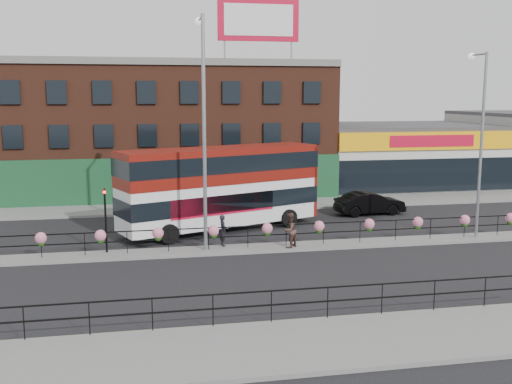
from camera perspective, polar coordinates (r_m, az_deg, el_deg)
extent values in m
plane|color=black|center=(30.78, 1.07, -5.48)|extent=(120.00, 120.00, 0.00)
cube|color=slate|center=(19.79, 8.53, -13.90)|extent=(60.00, 4.00, 0.15)
cube|color=slate|center=(42.30, -2.32, -1.32)|extent=(60.00, 4.00, 0.15)
cube|color=slate|center=(30.76, 1.07, -5.34)|extent=(60.00, 1.60, 0.15)
cube|color=gold|center=(21.83, 6.48, -11.79)|extent=(60.00, 0.10, 0.01)
cube|color=gold|center=(21.67, 6.62, -11.95)|extent=(60.00, 0.10, 0.01)
cube|color=brown|center=(49.25, -8.40, 5.85)|extent=(25.00, 12.00, 10.00)
cube|color=#3F3F42|center=(49.23, -8.54, 11.84)|extent=(25.00, 12.00, 0.30)
cube|color=#174A29|center=(43.53, -7.93, 1.06)|extent=(25.00, 0.25, 3.40)
cube|color=silver|center=(54.17, 13.34, 3.35)|extent=(15.00, 12.00, 5.00)
cube|color=#3F3F42|center=(53.97, 13.45, 6.14)|extent=(15.00, 12.00, 0.30)
cube|color=#FFAF0B|center=(48.56, 16.36, 4.70)|extent=(15.00, 0.25, 1.40)
cube|color=red|center=(48.45, 16.43, 4.69)|extent=(7.00, 0.10, 0.90)
cube|color=black|center=(48.83, 16.22, 1.54)|extent=(15.00, 0.25, 2.60)
cube|color=red|center=(45.29, 0.23, 16.05)|extent=(6.00, 0.25, 3.00)
cube|color=white|center=(45.16, 0.27, 16.07)|extent=(5.10, 0.04, 2.25)
cylinder|color=gray|center=(44.67, -3.00, 13.30)|extent=(0.12, 0.12, 1.40)
cylinder|color=gray|center=(45.63, 3.39, 13.21)|extent=(0.12, 0.12, 1.40)
cube|color=black|center=(30.49, 1.07, -3.21)|extent=(30.00, 0.05, 0.05)
cube|color=black|center=(30.60, 1.07, -4.11)|extent=(30.00, 0.05, 0.05)
cylinder|color=black|center=(30.36, -19.77, -4.88)|extent=(0.04, 0.04, 1.10)
cylinder|color=black|center=(30.11, -16.00, -4.81)|extent=(0.04, 0.04, 1.10)
cylinder|color=black|center=(29.99, -12.18, -4.71)|extent=(0.04, 0.04, 1.10)
cylinder|color=black|center=(30.00, -8.34, -4.59)|extent=(0.04, 0.04, 1.10)
cylinder|color=black|center=(30.15, -4.53, -4.45)|extent=(0.04, 0.04, 1.10)
cylinder|color=black|center=(30.43, -0.78, -4.30)|extent=(0.04, 0.04, 1.10)
cylinder|color=black|center=(30.83, 2.89, -4.13)|extent=(0.04, 0.04, 1.10)
cylinder|color=black|center=(31.36, 6.45, -3.94)|extent=(0.04, 0.04, 1.10)
cylinder|color=black|center=(32.00, 9.88, -3.76)|extent=(0.04, 0.04, 1.10)
cylinder|color=black|center=(32.76, 13.16, -3.56)|extent=(0.04, 0.04, 1.10)
cylinder|color=black|center=(33.61, 16.28, -3.37)|extent=(0.04, 0.04, 1.10)
cylinder|color=black|center=(34.57, 19.23, -3.17)|extent=(0.04, 0.04, 1.10)
cylinder|color=black|center=(35.60, 22.02, -2.98)|extent=(0.04, 0.04, 1.10)
sphere|color=pink|center=(30.26, -19.81, -4.15)|extent=(0.56, 0.56, 0.56)
sphere|color=#204A14|center=(30.32, -19.79, -4.57)|extent=(0.36, 0.36, 0.36)
sphere|color=pink|center=(29.95, -14.60, -4.03)|extent=(0.56, 0.56, 0.56)
sphere|color=#204A14|center=(30.01, -14.58, -4.46)|extent=(0.36, 0.36, 0.36)
sphere|color=pink|center=(29.89, -9.32, -3.88)|extent=(0.56, 0.56, 0.56)
sphere|color=#204A14|center=(29.94, -9.31, -4.31)|extent=(0.36, 0.36, 0.36)
sphere|color=pink|center=(30.08, -4.07, -3.69)|extent=(0.56, 0.56, 0.56)
sphere|color=#204A14|center=(30.14, -4.06, -4.12)|extent=(0.36, 0.36, 0.36)
sphere|color=pink|center=(30.52, 1.07, -3.48)|extent=(0.56, 0.56, 0.56)
sphere|color=#204A14|center=(30.57, 1.07, -3.90)|extent=(0.36, 0.36, 0.36)
sphere|color=pink|center=(31.20, 6.03, -3.25)|extent=(0.56, 0.56, 0.56)
sphere|color=#204A14|center=(31.25, 6.02, -3.66)|extent=(0.36, 0.36, 0.36)
sphere|color=pink|center=(32.10, 10.73, -3.01)|extent=(0.56, 0.56, 0.56)
sphere|color=#204A14|center=(32.15, 10.72, -3.41)|extent=(0.36, 0.36, 0.36)
sphere|color=pink|center=(33.20, 15.16, -2.77)|extent=(0.56, 0.56, 0.56)
sphere|color=#204A14|center=(33.25, 15.14, -3.16)|extent=(0.36, 0.36, 0.36)
sphere|color=pink|center=(34.49, 19.27, -2.52)|extent=(0.56, 0.56, 0.56)
sphere|color=#204A14|center=(34.53, 19.25, -2.90)|extent=(0.36, 0.36, 0.36)
sphere|color=pink|center=(35.94, 23.07, -2.29)|extent=(0.56, 0.56, 0.56)
sphere|color=#204A14|center=(35.98, 23.04, -2.65)|extent=(0.36, 0.36, 0.36)
cube|color=black|center=(20.56, 1.48, -9.40)|extent=(20.00, 0.05, 0.05)
cube|color=black|center=(20.72, 1.47, -10.69)|extent=(20.00, 0.05, 0.05)
cylinder|color=black|center=(20.66, -21.24, -11.57)|extent=(0.04, 0.04, 1.10)
cylinder|color=black|center=(20.38, -15.59, -11.55)|extent=(0.04, 0.04, 1.10)
cylinder|color=black|center=(20.31, -9.85, -11.42)|extent=(0.04, 0.04, 1.10)
cylinder|color=black|center=(20.43, -4.12, -11.18)|extent=(0.04, 0.04, 1.10)
cylinder|color=black|center=(20.74, 1.47, -10.84)|extent=(0.04, 0.04, 1.10)
cylinder|color=black|center=(21.23, 6.84, -10.41)|extent=(0.04, 0.04, 1.10)
cylinder|color=black|center=(21.90, 11.91, -9.93)|extent=(0.04, 0.04, 1.10)
cylinder|color=black|center=(22.73, 16.62, -9.41)|extent=(0.04, 0.04, 1.10)
cylinder|color=black|center=(23.70, 20.97, -8.87)|extent=(0.04, 0.04, 1.10)
cube|color=white|center=(34.58, -3.39, 0.52)|extent=(12.04, 6.84, 4.32)
cube|color=maroon|center=(34.41, -3.41, 2.56)|extent=(12.11, 6.92, 1.94)
cube|color=black|center=(34.70, -3.38, -0.71)|extent=(12.14, 6.94, 0.97)
cube|color=black|center=(34.40, -3.42, 2.83)|extent=(12.17, 6.97, 0.97)
cube|color=maroon|center=(34.32, -3.43, 4.14)|extent=(12.04, 6.84, 0.13)
cube|color=maroon|center=(37.75, 4.45, 1.24)|extent=(1.19, 2.64, 4.32)
cube|color=red|center=(33.28, -3.05, -1.23)|extent=(6.04, 2.40, 1.08)
cylinder|color=black|center=(32.08, -8.28, -3.98)|extent=(1.12, 0.69, 1.08)
cylinder|color=black|center=(34.51, -10.11, -3.09)|extent=(1.12, 0.69, 1.08)
cylinder|color=black|center=(35.86, 3.13, -2.49)|extent=(1.12, 0.69, 1.08)
cylinder|color=black|center=(38.04, 0.78, -1.80)|extent=(1.12, 0.69, 1.08)
imported|color=black|center=(40.20, 10.78, -1.05)|extent=(2.36, 4.85, 1.51)
imported|color=black|center=(30.71, -3.17, -3.68)|extent=(0.68, 0.53, 1.62)
imported|color=#48302A|center=(30.42, 3.22, -3.66)|extent=(1.53, 1.53, 1.78)
cylinder|color=gray|center=(29.27, -4.95, 5.40)|extent=(0.18, 0.18, 11.46)
cylinder|color=gray|center=(30.29, -5.28, 16.16)|extent=(0.11, 1.72, 0.11)
sphere|color=silver|center=(31.13, -5.45, 15.87)|extent=(0.41, 0.41, 0.41)
cylinder|color=gray|center=(34.11, 20.66, 4.06)|extent=(0.16, 0.16, 9.89)
cylinder|color=gray|center=(34.70, 20.47, 12.17)|extent=(0.10, 1.48, 0.10)
sphere|color=silver|center=(35.33, 19.83, 12.07)|extent=(0.36, 0.36, 0.36)
cylinder|color=black|center=(30.19, -14.13, -2.64)|extent=(0.10, 0.10, 3.20)
imported|color=black|center=(29.91, -14.25, 0.36)|extent=(0.15, 0.18, 0.90)
sphere|color=#FF190C|center=(29.82, -14.25, -0.02)|extent=(0.14, 0.14, 0.14)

